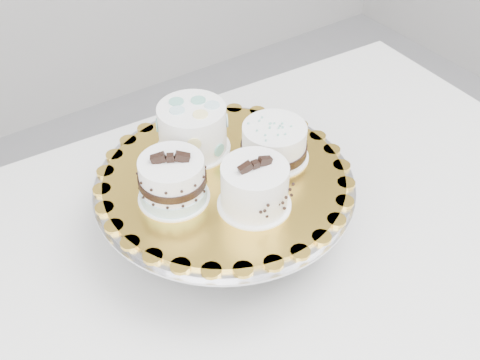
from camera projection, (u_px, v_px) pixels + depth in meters
table at (263, 266)px, 1.05m from camera, size 1.27×0.88×0.75m
cake_stand at (225, 195)px, 0.96m from camera, size 0.41×0.41×0.11m
cake_board at (224, 178)px, 0.94m from camera, size 0.38×0.38×0.01m
cake_swirl at (255, 188)px, 0.86m from camera, size 0.11×0.11×0.09m
cake_banded at (173, 181)px, 0.88m from camera, size 0.13×0.13×0.09m
cake_dots at (192, 128)px, 0.96m from camera, size 0.14×0.14×0.08m
cake_ribbon at (275, 143)px, 0.95m from camera, size 0.12×0.12×0.06m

